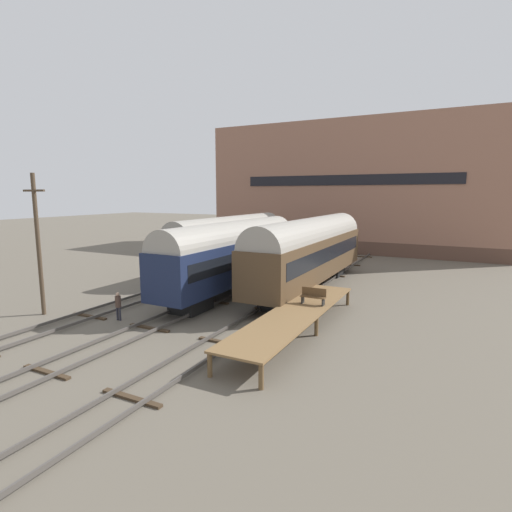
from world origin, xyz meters
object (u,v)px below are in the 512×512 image
train_car_brown (310,249)px  bench (313,296)px  person_worker (118,304)px  train_car_grey (230,240)px  utility_pole (38,243)px  train_car_navy (233,252)px

train_car_brown → bench: bearing=-69.2°
train_car_brown → person_worker: bearing=-120.2°
train_car_brown → bench: 8.33m
train_car_grey → bench: train_car_grey is taller
bench → utility_pole: size_ratio=0.17×
train_car_brown → train_car_navy: bearing=-141.2°
train_car_grey → utility_pole: bearing=-99.5°
train_car_grey → train_car_brown: train_car_brown is taller
train_car_navy → bench: 8.59m
train_car_navy → utility_pole: size_ratio=1.91×
train_car_navy → person_worker: 9.15m
train_car_brown → train_car_grey: bearing=158.2°
train_car_navy → train_car_grey: (-4.56, 7.32, -0.07)m
train_car_grey → bench: 16.57m
train_car_brown → utility_pole: bearing=-131.8°
person_worker → utility_pole: size_ratio=0.20×
bench → person_worker: size_ratio=0.85×
train_car_navy → bench: (7.47, -4.01, -1.40)m
person_worker → train_car_navy: bearing=73.4°
train_car_navy → person_worker: size_ratio=9.68×
train_car_navy → train_car_brown: bearing=38.8°
train_car_grey → bench: bearing=-43.3°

